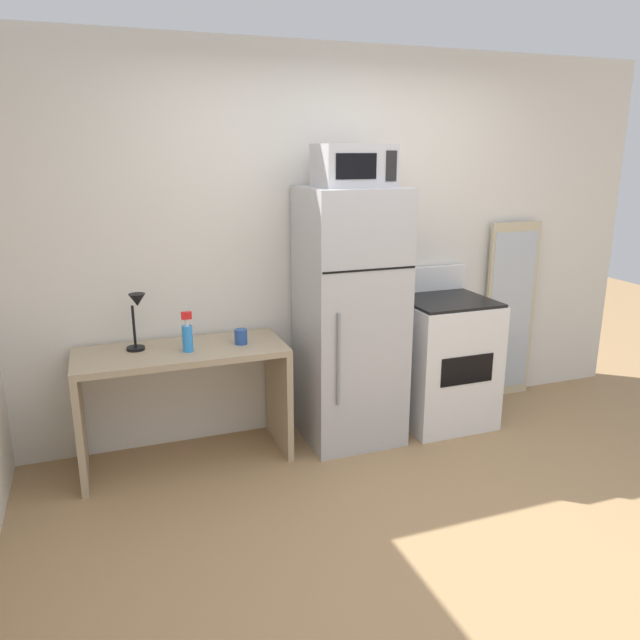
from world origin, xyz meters
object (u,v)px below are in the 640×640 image
object	(u,v)px
desk_lamp	(137,312)
oven_range	(443,360)
coffee_mug	(241,337)
microwave	(353,166)
refrigerator	(349,318)
leaning_mirror	(510,311)
desk	(183,382)
spray_bottle	(187,336)

from	to	relation	value
desk_lamp	oven_range	xyz separation A→B (m)	(2.09, -0.10, -0.52)
coffee_mug	microwave	bearing A→B (deg)	-2.03
refrigerator	microwave	size ratio (longest dim) A/B	3.71
desk_lamp	leaning_mirror	distance (m)	2.85
coffee_mug	oven_range	distance (m)	1.51
refrigerator	desk_lamp	bearing A→B (deg)	175.88
desk	oven_range	xyz separation A→B (m)	(1.85, -0.03, -0.07)
spray_bottle	microwave	size ratio (longest dim) A/B	0.54
coffee_mug	spray_bottle	distance (m)	0.34
spray_bottle	leaning_mirror	distance (m)	2.58
desk_lamp	oven_range	distance (m)	2.15
desk	coffee_mug	xyz separation A→B (m)	(0.37, -0.03, 0.27)
coffee_mug	refrigerator	size ratio (longest dim) A/B	0.06
spray_bottle	refrigerator	size ratio (longest dim) A/B	0.15
desk	refrigerator	bearing A→B (deg)	-1.56
coffee_mug	spray_bottle	world-z (taller)	spray_bottle
desk	oven_range	distance (m)	1.85
microwave	oven_range	distance (m)	1.56
leaning_mirror	desk_lamp	bearing A→B (deg)	-176.83
refrigerator	microwave	xyz separation A→B (m)	(0.00, -0.02, 0.98)
refrigerator	coffee_mug	bearing A→B (deg)	179.62
coffee_mug	leaning_mirror	size ratio (longest dim) A/B	0.07
spray_bottle	refrigerator	world-z (taller)	refrigerator
refrigerator	leaning_mirror	xyz separation A→B (m)	(1.48, 0.25, -0.15)
coffee_mug	refrigerator	distance (m)	0.74
desk	microwave	size ratio (longest dim) A/B	2.77
oven_range	leaning_mirror	bearing A→B (deg)	18.88
refrigerator	oven_range	distance (m)	0.83
desk_lamp	oven_range	size ratio (longest dim) A/B	0.32
desk	coffee_mug	bearing A→B (deg)	-3.88
refrigerator	desk	bearing A→B (deg)	178.44
oven_range	leaning_mirror	xyz separation A→B (m)	(0.75, 0.26, 0.23)
oven_range	desk	bearing A→B (deg)	179.03
coffee_mug	oven_range	xyz separation A→B (m)	(1.48, -0.01, -0.33)
coffee_mug	leaning_mirror	distance (m)	2.24
refrigerator	oven_range	xyz separation A→B (m)	(0.74, -0.00, -0.39)
desk_lamp	refrigerator	bearing A→B (deg)	-4.12
microwave	refrigerator	bearing A→B (deg)	90.33
spray_bottle	oven_range	world-z (taller)	oven_range
desk	microwave	bearing A→B (deg)	-2.65
desk_lamp	refrigerator	distance (m)	1.36
desk_lamp	spray_bottle	xyz separation A→B (m)	(0.28, -0.13, -0.14)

